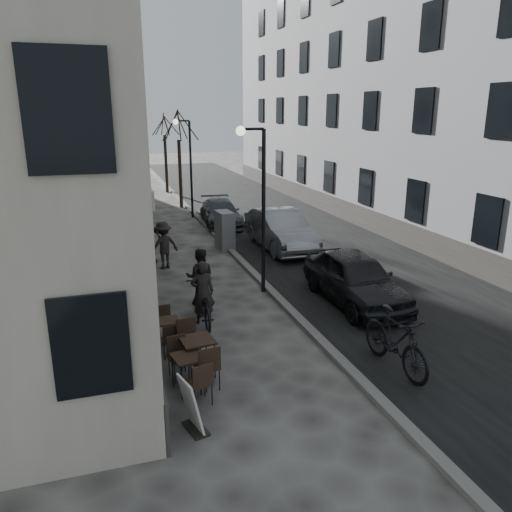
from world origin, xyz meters
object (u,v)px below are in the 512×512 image
bistro_set_c (167,330)px  pedestrian_far (149,240)px  car_far (221,213)px  pedestrian_near (200,277)px  tree_near (178,126)px  bistro_set_a (189,369)px  bistro_set_b (198,353)px  car_near (355,278)px  moped (396,341)px  sign_board (192,410)px  pedestrian_mid (164,245)px  bicycle (203,304)px  car_mid (281,230)px  streetlamp_near (258,192)px  tree_far (164,123)px  streetlamp_far (187,158)px  utility_cabinet (225,230)px

bistro_set_c → pedestrian_far: (0.33, 7.22, 0.47)m
car_far → pedestrian_near: bearing=-102.4°
tree_near → bistro_set_c: size_ratio=4.11×
bistro_set_a → car_far: car_far is taller
bistro_set_b → car_near: 5.97m
bistro_set_c → moped: size_ratio=0.61×
tree_near → sign_board: (-3.36, -21.39, -4.24)m
tree_near → pedestrian_mid: bearing=-102.3°
bicycle → car_mid: bearing=-122.9°
bistro_set_a → streetlamp_near: bearing=47.5°
tree_near → tree_far: same height
tree_near → tree_far: size_ratio=1.00×
streetlamp_far → utility_cabinet: (0.27, -6.69, -2.38)m
tree_far → pedestrian_near: size_ratio=3.32×
sign_board → moped: size_ratio=0.46×
streetlamp_far → utility_cabinet: bearing=-87.7°
streetlamp_far → bistro_set_a: size_ratio=3.22×
bistro_set_a → pedestrian_mid: bearing=74.9°
streetlamp_far → sign_board: 18.88m
bistro_set_a → car_mid: (5.56, 9.68, 0.33)m
bistro_set_a → moped: bearing=-17.5°
car_mid → car_far: (-1.30, 5.03, -0.18)m
tree_near → bistro_set_c: tree_near is taller
streetlamp_far → car_far: streetlamp_far is taller
streetlamp_far → car_near: bearing=-79.8°
streetlamp_far → car_near: streetlamp_far is taller
pedestrian_mid → car_near: size_ratio=0.39×
streetlamp_far → bicycle: streetlamp_far is taller
pedestrian_mid → utility_cabinet: bearing=-164.5°
tree_near → pedestrian_near: 16.09m
bistro_set_c → tree_far: bearing=81.5°
tree_far → car_near: size_ratio=1.28×
pedestrian_mid → bicycle: bearing=74.1°
streetlamp_far → bicycle: bearing=-98.8°
pedestrian_near → tree_near: bearing=-82.2°
pedestrian_near → car_far: size_ratio=0.40×
tree_near → bistro_set_b: size_ratio=3.32×
bistro_set_b → moped: (4.18, -1.07, 0.17)m
bistro_set_a → car_mid: 11.17m
tree_near → pedestrian_far: bearing=-105.6°
car_far → streetlamp_far: bearing=121.5°
bicycle → bistro_set_c: bearing=48.4°
pedestrian_mid → car_far: (3.64, 6.31, -0.25)m
streetlamp_far → pedestrian_mid: 9.26m
sign_board → pedestrian_mid: size_ratio=0.61×
utility_cabinet → pedestrian_near: bearing=-115.3°
streetlamp_far → bicycle: size_ratio=2.52×
tree_near → utility_cabinet: size_ratio=3.65×
bistro_set_b → car_far: size_ratio=0.40×
tree_far → car_far: (1.10, -11.31, -4.05)m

